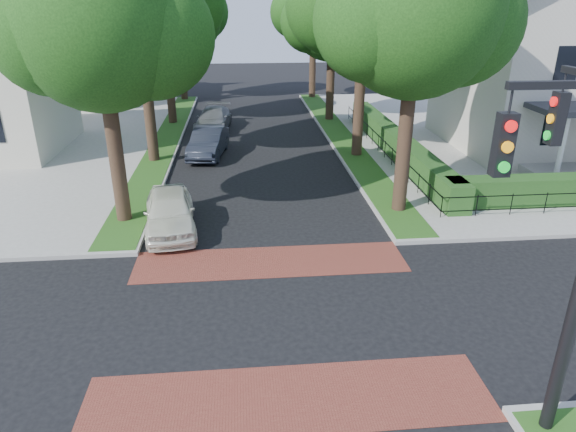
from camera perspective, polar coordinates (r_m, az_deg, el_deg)
The scene contains 20 objects.
ground at distance 14.51m, azimuth -1.13°, elevation -11.06°, with size 120.00×120.00×0.00m, color black.
sidewalk_ne at distance 37.93m, azimuth 27.53°, elevation 8.22°, with size 30.00×30.00×0.15m, color gray.
crosswalk_far at distance 17.24m, azimuth -1.94°, elevation -5.09°, with size 9.00×2.20×0.01m, color maroon.
crosswalk_near at distance 12.00m, azimuth 0.09°, elevation -19.62°, with size 9.00×2.20×0.01m, color maroon.
grass_strip_ne at distance 32.69m, azimuth 5.87°, elevation 8.84°, with size 1.60×29.80×0.02m, color #1F4C15.
grass_strip_nw at distance 32.41m, azimuth -13.42°, elevation 8.20°, with size 1.60×29.80×0.02m, color #1F4C15.
tree_right_near at distance 20.27m, azimuth 14.13°, elevation 20.99°, with size 7.75×6.67×10.66m.
tree_right_mid at distance 27.98m, azimuth 8.63°, elevation 22.54°, with size 8.25×7.09×11.22m.
tree_right_far at distance 36.79m, azimuth 5.05°, elevation 21.09°, with size 7.25×6.23×9.74m.
tree_right_back at distance 45.67m, azimuth 2.96°, elevation 21.97°, with size 7.50×6.45×10.20m.
tree_left_near at distance 19.76m, azimuth -19.85°, elevation 19.28°, with size 7.50×6.45×10.20m.
tree_left_far at distance 36.49m, azimuth -13.45°, elevation 20.91°, with size 7.00×6.02×9.86m.
tree_left_back at distance 45.45m, azimuth -11.98°, elevation 21.72°, with size 7.75×6.66×10.44m.
hedge_main_road at distance 29.25m, azimuth 11.91°, elevation 7.95°, with size 1.00×18.00×1.20m, color #1B4718.
fence_main_road at distance 29.06m, azimuth 10.37°, elevation 7.67°, with size 0.06×18.00×0.90m, color black, non-canonical shape.
house_victorian at distance 33.46m, azimuth 29.25°, elevation 16.70°, with size 13.00×13.05×12.48m.
house_left_far at distance 46.45m, azimuth -24.93°, elevation 17.26°, with size 10.00×9.00×10.14m.
parked_car_front at distance 19.70m, azimuth -13.01°, elevation 0.49°, with size 1.82×4.53×1.54m, color silver.
parked_car_middle at distance 29.02m, azimuth -8.85°, elevation 8.08°, with size 1.61×4.62×1.52m, color #1D212C.
parked_car_rear at distance 35.03m, azimuth -8.30°, elevation 10.62°, with size 2.01×4.96×1.44m, color slate.
Camera 1 is at (-0.84, -11.98, 8.15)m, focal length 32.00 mm.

